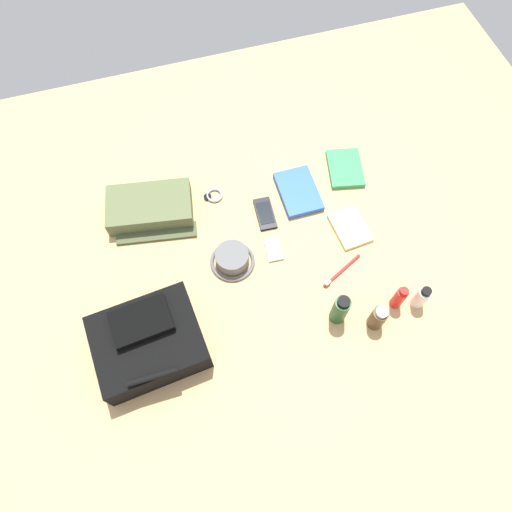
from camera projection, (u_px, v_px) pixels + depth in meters
name	position (u px, v px, depth m)	size (l,w,h in m)	color
ground_plane	(256.00, 263.00, 1.59)	(2.64, 2.02, 0.02)	tan
backpack	(149.00, 341.00, 1.40)	(0.34, 0.29, 0.14)	black
toiletry_pouch	(150.00, 208.00, 1.64)	(0.32, 0.26, 0.07)	#56603D
bucket_hat	(232.00, 259.00, 1.56)	(0.15, 0.15, 0.06)	#5F5F5F
toothpaste_tube	(421.00, 297.00, 1.47)	(0.04, 0.04, 0.11)	white
sunscreen_spray	(399.00, 298.00, 1.47)	(0.04, 0.04, 0.12)	red
cologne_bottle	(378.00, 318.00, 1.44)	(0.05, 0.05, 0.11)	#473319
shampoo_bottle	(340.00, 309.00, 1.43)	(0.05, 0.05, 0.14)	#19471E
paperback_novel	(345.00, 168.00, 1.74)	(0.16, 0.19, 0.02)	#2D934C
travel_guidebook	(298.00, 192.00, 1.69)	(0.14, 0.20, 0.02)	blue
cell_phone	(265.00, 214.00, 1.66)	(0.07, 0.13, 0.01)	black
media_player	(274.00, 250.00, 1.60)	(0.06, 0.09, 0.01)	#B7B7BC
wristwatch	(214.00, 195.00, 1.69)	(0.07, 0.06, 0.01)	#99999E
toothbrush	(340.00, 272.00, 1.56)	(0.16, 0.08, 0.02)	red
notepad	(350.00, 228.00, 1.63)	(0.11, 0.15, 0.02)	beige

